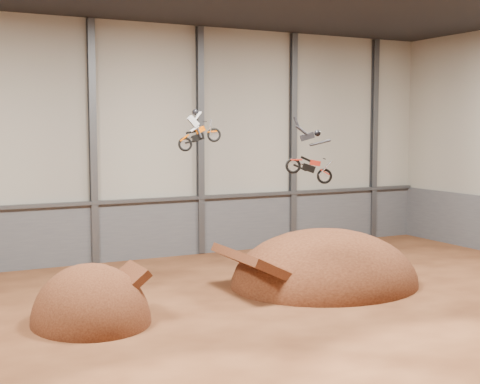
% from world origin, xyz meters
% --- Properties ---
extents(floor, '(40.00, 40.00, 0.00)m').
position_xyz_m(floor, '(0.00, 0.00, 0.00)').
color(floor, '#482413').
rests_on(floor, ground).
extents(back_wall, '(40.00, 0.10, 14.00)m').
position_xyz_m(back_wall, '(0.00, 15.00, 7.00)').
color(back_wall, '#A19C8E').
rests_on(back_wall, ground).
extents(lower_band_back, '(39.80, 0.18, 3.50)m').
position_xyz_m(lower_band_back, '(0.00, 14.90, 1.75)').
color(lower_band_back, '#53555B').
rests_on(lower_band_back, ground).
extents(steel_rail, '(39.80, 0.35, 0.20)m').
position_xyz_m(steel_rail, '(0.00, 14.75, 3.55)').
color(steel_rail, '#47494F').
rests_on(steel_rail, lower_band_back).
extents(steel_column_2, '(0.40, 0.36, 13.90)m').
position_xyz_m(steel_column_2, '(-3.33, 14.80, 7.00)').
color(steel_column_2, '#47494F').
rests_on(steel_column_2, ground).
extents(steel_column_3, '(0.40, 0.36, 13.90)m').
position_xyz_m(steel_column_3, '(3.33, 14.80, 7.00)').
color(steel_column_3, '#47494F').
rests_on(steel_column_3, ground).
extents(steel_column_4, '(0.40, 0.36, 13.90)m').
position_xyz_m(steel_column_4, '(10.00, 14.80, 7.00)').
color(steel_column_4, '#47494F').
rests_on(steel_column_4, ground).
extents(steel_column_5, '(0.40, 0.36, 13.90)m').
position_xyz_m(steel_column_5, '(16.67, 14.80, 7.00)').
color(steel_column_5, '#47494F').
rests_on(steel_column_5, ground).
extents(takeoff_ramp, '(4.77, 5.50, 4.77)m').
position_xyz_m(takeoff_ramp, '(-6.53, 3.32, 0.00)').
color(takeoff_ramp, '#3C1B0F').
rests_on(takeoff_ramp, ground).
extents(landing_ramp, '(9.68, 8.57, 5.59)m').
position_xyz_m(landing_ramp, '(5.62, 4.50, 0.00)').
color(landing_ramp, '#3C1B0F').
rests_on(landing_ramp, ground).
extents(fmx_rider_a, '(2.65, 1.25, 2.41)m').
position_xyz_m(fmx_rider_a, '(-0.62, 5.54, 7.93)').
color(fmx_rider_a, '#D85300').
extents(fmx_rider_b, '(3.40, 2.27, 3.16)m').
position_xyz_m(fmx_rider_b, '(2.68, 1.70, 6.85)').
color(fmx_rider_b, red).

